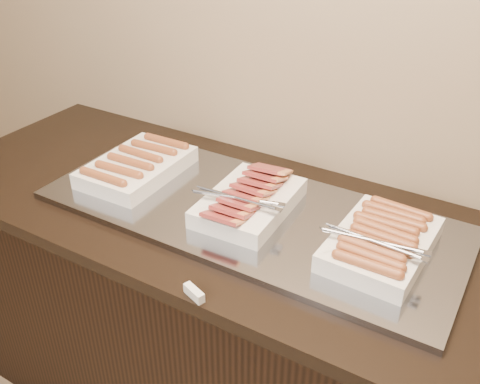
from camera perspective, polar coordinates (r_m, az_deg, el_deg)
name	(u,v)px	position (r m, az deg, el deg)	size (l,w,h in m)	color
counter	(242,326)	(1.83, 0.18, -14.10)	(2.06, 0.76, 0.90)	black
warming_tray	(248,212)	(1.53, 0.86, -2.19)	(1.20, 0.50, 0.02)	gray
dish_left	(137,166)	(1.72, -10.91, 2.75)	(0.24, 0.35, 0.07)	white
dish_center	(248,200)	(1.50, 0.90, -0.90)	(0.27, 0.35, 0.09)	white
dish_right	(381,242)	(1.38, 14.80, -5.16)	(0.26, 0.34, 0.08)	white
label_holder	(194,293)	(1.26, -4.92, -10.69)	(0.06, 0.02, 0.02)	white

